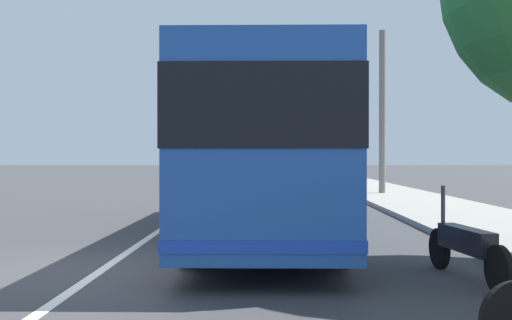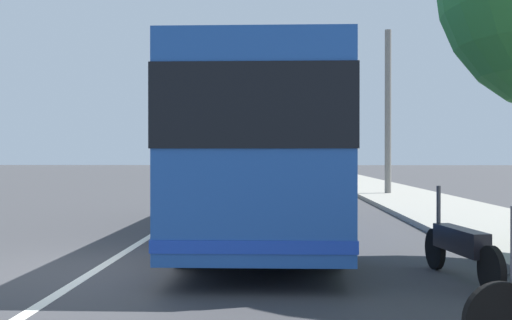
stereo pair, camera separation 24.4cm
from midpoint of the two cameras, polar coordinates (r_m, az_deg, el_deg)
ground_plane at (r=9.44m, az=-13.92°, el=-9.94°), size 220.00×220.00×0.00m
sidewalk_curb at (r=19.70m, az=17.48°, el=-4.38°), size 110.00×3.60×0.14m
lane_divider_line at (r=19.18m, az=-5.63°, el=-4.69°), size 110.00×0.16×0.01m
coach_bus at (r=13.04m, az=1.33°, el=1.14°), size 11.77×2.58×3.25m
motorcycle_far_end at (r=8.71m, az=19.45°, el=-7.70°), size 2.33×0.41×1.25m
car_ahead_same_lane at (r=39.65m, az=3.08°, el=-1.13°), size 4.06×1.92×1.40m
car_oncoming at (r=51.81m, az=-3.08°, el=-0.77°), size 4.66×1.99×1.42m
utility_pole at (r=26.26m, az=12.61°, el=4.34°), size 0.27×0.27×7.05m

